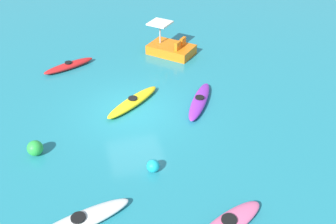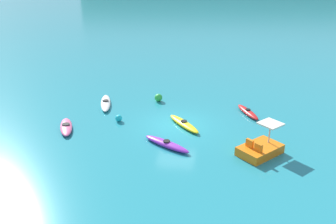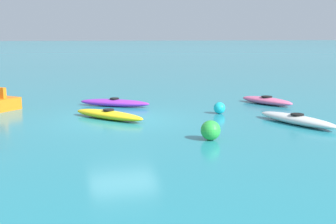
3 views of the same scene
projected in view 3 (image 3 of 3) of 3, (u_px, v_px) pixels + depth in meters
The scene contains 7 objects.
ground_plane at pixel (122, 119), 15.96m from camera, with size 600.00×600.00×0.00m, color teal.
kayak_purple at pixel (115, 103), 18.78m from camera, with size 3.03×2.15×0.37m.
kayak_white at pixel (297, 120), 14.95m from camera, with size 1.65×3.36×0.37m.
kayak_pink at pixel (267, 101), 19.36m from camera, with size 1.77×2.73×0.37m.
kayak_yellow at pixel (109, 115), 15.88m from camera, with size 2.50×2.86×0.37m.
buoy_green at pixel (211, 130), 12.65m from camera, with size 0.58×0.58×0.58m, color green.
buoy_cyan at pixel (219, 108), 16.99m from camera, with size 0.46×0.46×0.46m, color #19B7C6.
Camera 3 is at (2.68, 15.54, 2.99)m, focal length 46.48 mm.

